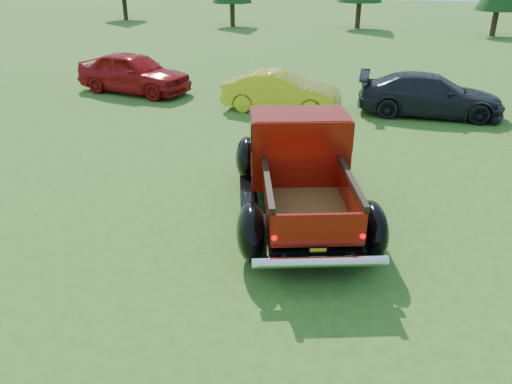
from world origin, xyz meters
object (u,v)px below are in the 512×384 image
show_car_red (134,73)px  show_car_yellow (282,92)px  pickup_truck (298,163)px  show_car_grey (430,95)px

show_car_red → show_car_yellow: 5.96m
show_car_red → show_car_yellow: size_ratio=1.14×
show_car_yellow → pickup_truck: bearing=-163.7°
show_car_red → show_car_grey: bearing=-80.5°
show_car_yellow → show_car_grey: show_car_grey is taller
pickup_truck → show_car_yellow: pickup_truck is taller
pickup_truck → show_car_red: 10.95m
show_car_yellow → show_car_grey: 4.76m
show_car_red → show_car_grey: (10.56, 0.68, -0.09)m
show_car_red → show_car_grey: 10.58m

